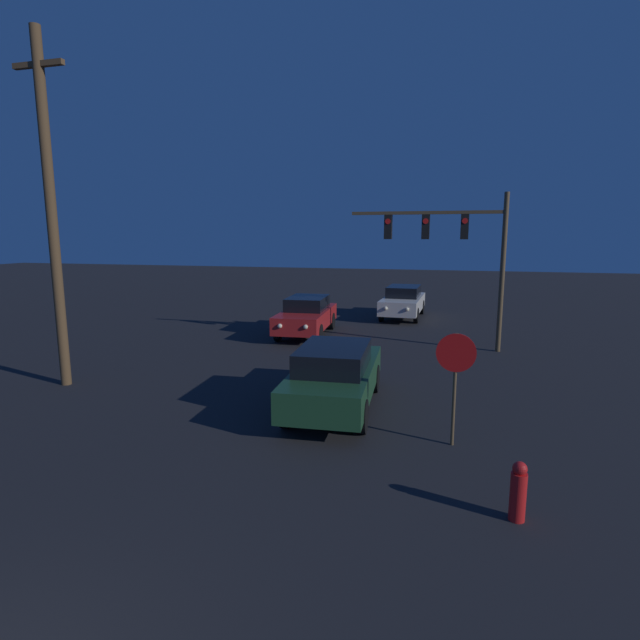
# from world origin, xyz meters

# --- Properties ---
(car_near) EXTENTS (2.14, 4.94, 1.62)m
(car_near) POSITION_xyz_m (1.40, 9.14, 0.85)
(car_near) COLOR #1E4728
(car_near) RESTS_ON ground_plane
(car_mid) EXTENTS (2.17, 4.94, 1.62)m
(car_mid) POSITION_xyz_m (-1.91, 17.82, 0.85)
(car_mid) COLOR #B21E1E
(car_mid) RESTS_ON ground_plane
(car_far) EXTENTS (1.99, 4.89, 1.62)m
(car_far) POSITION_xyz_m (1.61, 23.44, 0.85)
(car_far) COLOR beige
(car_far) RESTS_ON ground_plane
(traffic_signal_mast) EXTENTS (5.60, 0.30, 5.72)m
(traffic_signal_mast) POSITION_xyz_m (4.08, 16.67, 3.96)
(traffic_signal_mast) COLOR brown
(traffic_signal_mast) RESTS_ON ground_plane
(stop_sign) EXTENTS (0.78, 0.07, 2.32)m
(stop_sign) POSITION_xyz_m (4.22, 7.64, 1.64)
(stop_sign) COLOR brown
(stop_sign) RESTS_ON ground_plane
(utility_pole) EXTENTS (1.54, 0.28, 9.53)m
(utility_pole) POSITION_xyz_m (-6.51, 9.10, 4.91)
(utility_pole) COLOR brown
(utility_pole) RESTS_ON ground_plane
(fire_hydrant) EXTENTS (0.24, 0.24, 0.93)m
(fire_hydrant) POSITION_xyz_m (5.18, 5.10, 0.46)
(fire_hydrant) COLOR red
(fire_hydrant) RESTS_ON ground_plane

